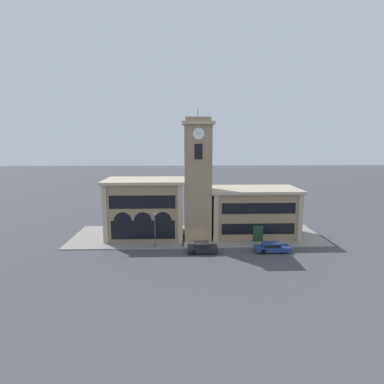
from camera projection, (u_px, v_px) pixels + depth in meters
name	position (u px, v px, depth m)	size (l,w,h in m)	color
ground_plane	(199.00, 249.00, 42.73)	(300.00, 300.00, 0.00)	#424247
sidewalk_kerb	(197.00, 236.00, 48.45)	(39.59, 11.63, 0.15)	gray
clock_tower	(198.00, 180.00, 45.64)	(4.74, 4.74, 19.81)	#937A5B
town_hall_left_wing	(146.00, 208.00, 47.64)	(12.53, 7.81, 9.29)	#937A5B
town_hall_right_wing	(253.00, 212.00, 48.33)	(14.18, 7.81, 7.79)	#937A5B
parked_car_near	(202.00, 247.00, 41.11)	(4.08, 1.90, 1.48)	black
parked_car_mid	(272.00, 247.00, 41.44)	(4.77, 1.85, 1.29)	navy
street_lamp	(155.00, 224.00, 42.53)	(0.36, 0.36, 5.04)	#4C4C51
bollard	(183.00, 244.00, 42.87)	(0.18, 0.18, 1.06)	black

